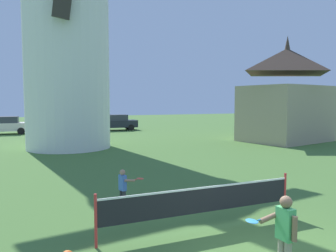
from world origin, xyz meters
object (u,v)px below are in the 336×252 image
Objects in this scene: tennis_net at (202,200)px; windmill at (66,19)px; player_far at (124,186)px; parked_car_black at (114,122)px; chapel at (286,96)px; parked_car_red at (62,124)px; player_near at (284,231)px; parked_car_cream at (4,125)px.

windmill is at bearing 95.25° from tennis_net.
tennis_net is 4.58× the size of player_far.
parked_car_black is 0.60× the size of chapel.
parked_car_red is (-0.87, 25.33, 0.13)m from tennis_net.
player_near is 0.30× the size of parked_car_black.
parked_car_red reaches higher than player_far.
parked_car_red is 0.58× the size of chapel.
windmill is 15.86m from chapel.
parked_car_red and parked_car_black have the same top height.
player_far is 23.97m from parked_car_cream.
chapel is (14.98, -2.46, -4.62)m from windmill.
parked_car_red is at bearing 89.11° from player_far.
player_far is at bearing -90.89° from parked_car_red.
player_far is at bearing 118.70° from tennis_net.
chapel reaches higher than tennis_net.
parked_car_red is at bearing 138.00° from chapel.
windmill is 3.53× the size of parked_car_black.
player_far is 0.24× the size of parked_car_red.
parked_car_cream is 9.85m from parked_car_black.
chapel reaches higher than player_near.
chapel is at bearing -42.00° from parked_car_red.
parked_car_red is at bearing -175.49° from parked_car_black.
chapel is at bearing -9.32° from windmill.
tennis_net is 1.17× the size of parked_car_cream.
tennis_net is 1.10× the size of parked_car_red.
parked_car_cream reaches higher than player_near.
player_near reaches higher than player_far.
windmill reaches higher than parked_car_black.
tennis_net is (1.36, -14.74, -7.22)m from windmill.
tennis_net is at bearing -137.95° from chapel.
tennis_net is at bearing 97.91° from player_near.
tennis_net is 18.52m from chapel.
parked_car_black is 16.63m from chapel.
player_near is (1.67, -17.00, -7.13)m from windmill.
parked_car_black is at bearing 4.51° from parked_car_red.
player_far is at bearing -145.91° from chapel.
player_far is (0.13, -12.50, -7.30)m from windmill.
windmill is 3.30× the size of tennis_net.
windmill reaches higher than parked_car_cream.
tennis_net is 26.41m from parked_car_cream.
parked_car_cream is (-4.36, 11.04, -7.09)m from windmill.
player_far is at bearing -89.40° from windmill.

